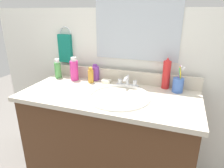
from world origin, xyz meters
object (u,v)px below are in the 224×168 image
at_px(bottle_spray_red, 166,74).
at_px(faucet, 127,83).
at_px(bottle_oil_amber, 91,76).
at_px(soap_bar, 106,81).
at_px(hand_towel, 65,48).
at_px(bottle_soap_pink, 74,70).
at_px(bottle_cream_purple, 95,73).
at_px(cup_blue_plastic, 178,85).
at_px(bottle_toner_green, 58,69).

bearing_deg(bottle_spray_red, faucet, -166.25).
height_order(bottle_oil_amber, soap_bar, bottle_oil_amber).
height_order(hand_towel, soap_bar, hand_towel).
height_order(bottle_soap_pink, soap_bar, bottle_soap_pink).
bearing_deg(bottle_cream_purple, cup_blue_plastic, -3.54).
distance_m(bottle_cream_purple, cup_blue_plastic, 0.61).
xyz_separation_m(cup_blue_plastic, soap_bar, (-0.51, 0.01, -0.04)).
xyz_separation_m(bottle_cream_purple, bottle_oil_amber, (-0.01, -0.06, -0.00)).
xyz_separation_m(faucet, bottle_cream_purple, (-0.27, 0.06, 0.03)).
relative_size(bottle_oil_amber, cup_blue_plastic, 0.66).
relative_size(bottle_soap_pink, bottle_spray_red, 0.82).
xyz_separation_m(bottle_soap_pink, bottle_spray_red, (0.68, 0.05, 0.02)).
xyz_separation_m(bottle_oil_amber, bottle_spray_red, (0.53, 0.07, 0.05)).
bearing_deg(cup_blue_plastic, bottle_cream_purple, 176.46).
bearing_deg(bottle_cream_purple, hand_towel, 169.53).
xyz_separation_m(bottle_toner_green, bottle_oil_amber, (0.29, -0.02, -0.02)).
bearing_deg(bottle_spray_red, cup_blue_plastic, -27.44).
relative_size(bottle_soap_pink, cup_blue_plastic, 0.99).
relative_size(bottle_cream_purple, cup_blue_plastic, 0.70).
bearing_deg(faucet, bottle_cream_purple, 167.94).
distance_m(bottle_soap_pink, cup_blue_plastic, 0.76).
xyz_separation_m(hand_towel, cup_blue_plastic, (0.89, -0.09, -0.17)).
relative_size(faucet, soap_bar, 2.50).
xyz_separation_m(hand_towel, bottle_toner_green, (-0.02, -0.10, -0.15)).
xyz_separation_m(hand_towel, bottle_soap_pink, (0.13, -0.10, -0.14)).
height_order(hand_towel, bottle_soap_pink, hand_towel).
distance_m(faucet, soap_bar, 0.17).
xyz_separation_m(hand_towel, faucet, (0.55, -0.11, -0.19)).
xyz_separation_m(hand_towel, soap_bar, (0.38, -0.08, -0.21)).
bearing_deg(hand_towel, bottle_toner_green, -102.11).
relative_size(hand_towel, bottle_soap_pink, 1.24).
bearing_deg(hand_towel, bottle_soap_pink, -38.26).
distance_m(bottle_toner_green, bottle_spray_red, 0.83).
xyz_separation_m(bottle_soap_pink, bottle_cream_purple, (0.15, 0.05, -0.02)).
height_order(faucet, bottle_toner_green, bottle_toner_green).
relative_size(bottle_soap_pink, soap_bar, 2.77).
xyz_separation_m(faucet, bottle_oil_amber, (-0.28, -0.00, 0.03)).
bearing_deg(bottle_soap_pink, bottle_spray_red, 4.51).
bearing_deg(bottle_toner_green, hand_towel, 77.89).
bearing_deg(hand_towel, bottle_oil_amber, -22.74).
height_order(faucet, bottle_oil_amber, bottle_oil_amber).
relative_size(bottle_cream_purple, bottle_spray_red, 0.58).
bearing_deg(bottle_oil_amber, bottle_cream_purple, 81.96).
xyz_separation_m(hand_towel, bottle_oil_amber, (0.27, -0.11, -0.17)).
bearing_deg(soap_bar, bottle_soap_pink, -176.47).
xyz_separation_m(bottle_cream_purple, soap_bar, (0.10, -0.03, -0.05)).
bearing_deg(bottle_soap_pink, cup_blue_plastic, 0.80).
bearing_deg(cup_blue_plastic, hand_towel, 174.25).
bearing_deg(faucet, hand_towel, 168.75).
bearing_deg(soap_bar, cup_blue_plastic, -0.59).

